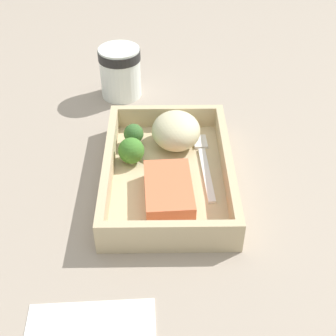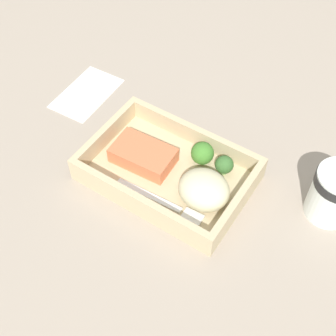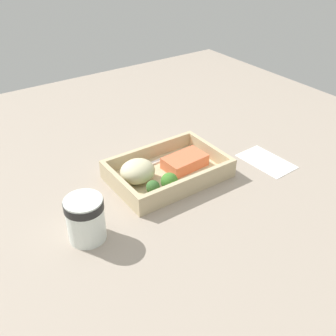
% 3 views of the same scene
% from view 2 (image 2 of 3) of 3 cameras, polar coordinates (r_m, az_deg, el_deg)
% --- Properties ---
extents(ground_plane, '(1.60, 1.60, 0.02)m').
position_cam_2_polar(ground_plane, '(0.84, 0.00, -1.57)').
color(ground_plane, '#A09282').
extents(takeout_tray, '(0.28, 0.19, 0.01)m').
position_cam_2_polar(takeout_tray, '(0.82, 0.00, -0.91)').
color(takeout_tray, '#C7B38A').
rests_on(takeout_tray, ground_plane).
extents(tray_rim, '(0.28, 0.19, 0.04)m').
position_cam_2_polar(tray_rim, '(0.80, 0.00, 0.16)').
color(tray_rim, '#C7B38A').
rests_on(tray_rim, takeout_tray).
extents(salmon_fillet, '(0.11, 0.07, 0.03)m').
position_cam_2_polar(salmon_fillet, '(0.83, -2.90, 1.71)').
color(salmon_fillet, '#EA7047').
rests_on(salmon_fillet, takeout_tray).
extents(mashed_potatoes, '(0.09, 0.08, 0.06)m').
position_cam_2_polar(mashed_potatoes, '(0.77, 4.40, -2.64)').
color(mashed_potatoes, beige).
rests_on(mashed_potatoes, takeout_tray).
extents(broccoli_floret_1, '(0.04, 0.04, 0.04)m').
position_cam_2_polar(broccoli_floret_1, '(0.82, 4.22, 1.78)').
color(broccoli_floret_1, '#809C5D').
rests_on(broccoli_floret_1, takeout_tray).
extents(broccoli_floret_2, '(0.03, 0.03, 0.04)m').
position_cam_2_polar(broccoli_floret_2, '(0.81, 6.88, 0.37)').
color(broccoli_floret_2, '#83AE62').
rests_on(broccoli_floret_2, takeout_tray).
extents(fork, '(0.16, 0.02, 0.00)m').
position_cam_2_polar(fork, '(0.78, -0.31, -4.36)').
color(fork, white).
rests_on(fork, takeout_tray).
extents(paper_cup, '(0.08, 0.08, 0.10)m').
position_cam_2_polar(paper_cup, '(0.79, 19.70, -2.75)').
color(paper_cup, white).
rests_on(paper_cup, ground_plane).
extents(receipt_slip, '(0.10, 0.15, 0.00)m').
position_cam_2_polar(receipt_slip, '(0.99, -9.89, 8.97)').
color(receipt_slip, white).
rests_on(receipt_slip, ground_plane).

